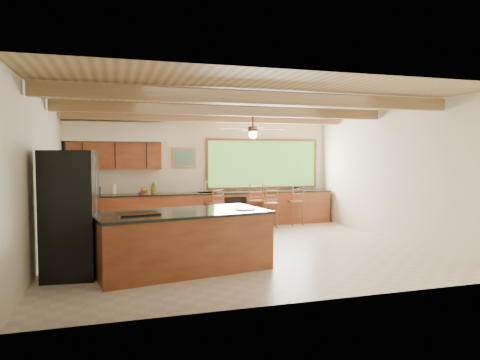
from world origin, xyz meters
name	(u,v)px	position (x,y,z in m)	size (l,w,h in m)	color
ground	(237,249)	(0.00, 0.00, 0.00)	(7.20, 7.20, 0.00)	beige
room_shell	(221,141)	(-0.17, 0.65, 2.21)	(7.27, 6.54, 3.02)	beige
counter_run	(179,212)	(-0.82, 2.52, 0.46)	(7.12, 3.10, 1.26)	brown
island	(182,241)	(-1.30, -1.22, 0.49)	(3.01, 1.79, 1.00)	brown
refrigerator	(70,214)	(-3.05, -1.17, 1.00)	(0.85, 0.83, 2.00)	black
bar_stool_a	(215,204)	(0.10, 2.39, 0.66)	(0.50, 0.50, 1.11)	brown
bar_stool_b	(271,204)	(1.56, 2.18, 0.64)	(0.46, 0.46, 1.08)	brown
bar_stool_c	(257,201)	(1.22, 2.39, 0.70)	(0.52, 0.52, 1.18)	brown
bar_stool_d	(297,202)	(2.38, 2.39, 0.64)	(0.39, 0.39, 1.08)	brown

